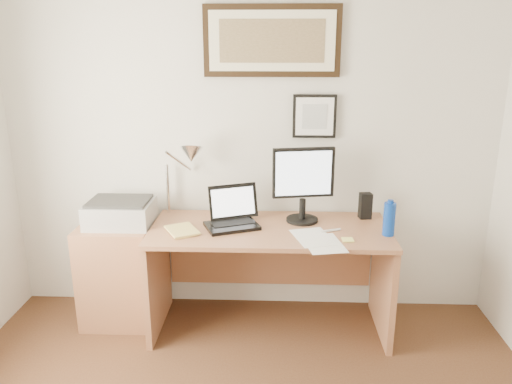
{
  "coord_description": "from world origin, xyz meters",
  "views": [
    {
      "loc": [
        0.18,
        -1.5,
        1.94
      ],
      "look_at": [
        0.07,
        1.43,
        1.06
      ],
      "focal_mm": 35.0,
      "sensor_mm": 36.0,
      "label": 1
    }
  ],
  "objects_px": {
    "water_bottle": "(389,219)",
    "printer": "(120,212)",
    "side_cabinet": "(119,274)",
    "desk": "(270,255)",
    "book": "(169,233)",
    "laptop": "(232,217)",
    "lcd_monitor": "(303,181)"
  },
  "relations": [
    {
      "from": "water_bottle",
      "to": "printer",
      "type": "distance_m",
      "value": 1.81
    },
    {
      "from": "side_cabinet",
      "to": "desk",
      "type": "distance_m",
      "value": 1.08
    },
    {
      "from": "desk",
      "to": "printer",
      "type": "distance_m",
      "value": 1.08
    },
    {
      "from": "side_cabinet",
      "to": "book",
      "type": "xyz_separation_m",
      "value": [
        0.42,
        -0.19,
        0.39
      ]
    },
    {
      "from": "water_bottle",
      "to": "laptop",
      "type": "xyz_separation_m",
      "value": [
        -1.02,
        0.14,
        -0.05
      ]
    },
    {
      "from": "book",
      "to": "printer",
      "type": "height_order",
      "value": "printer"
    },
    {
      "from": "desk",
      "to": "laptop",
      "type": "relative_size",
      "value": 3.92
    },
    {
      "from": "side_cabinet",
      "to": "desk",
      "type": "bearing_deg",
      "value": 1.89
    },
    {
      "from": "desk",
      "to": "lcd_monitor",
      "type": "xyz_separation_m",
      "value": [
        0.22,
        0.05,
        0.53
      ]
    },
    {
      "from": "printer",
      "to": "side_cabinet",
      "type": "bearing_deg",
      "value": -142.25
    },
    {
      "from": "desk",
      "to": "lcd_monitor",
      "type": "distance_m",
      "value": 0.57
    },
    {
      "from": "lcd_monitor",
      "to": "printer",
      "type": "relative_size",
      "value": 1.18
    },
    {
      "from": "water_bottle",
      "to": "printer",
      "type": "xyz_separation_m",
      "value": [
        -1.8,
        0.18,
        -0.04
      ]
    },
    {
      "from": "water_bottle",
      "to": "printer",
      "type": "relative_size",
      "value": 0.49
    },
    {
      "from": "laptop",
      "to": "lcd_monitor",
      "type": "bearing_deg",
      "value": 10.42
    },
    {
      "from": "side_cabinet",
      "to": "laptop",
      "type": "xyz_separation_m",
      "value": [
        0.82,
        -0.0,
        0.44
      ]
    },
    {
      "from": "book",
      "to": "printer",
      "type": "relative_size",
      "value": 0.55
    },
    {
      "from": "water_bottle",
      "to": "printer",
      "type": "bearing_deg",
      "value": 174.35
    },
    {
      "from": "side_cabinet",
      "to": "printer",
      "type": "bearing_deg",
      "value": 37.75
    },
    {
      "from": "book",
      "to": "lcd_monitor",
      "type": "height_order",
      "value": "lcd_monitor"
    },
    {
      "from": "water_bottle",
      "to": "lcd_monitor",
      "type": "relative_size",
      "value": 0.42
    },
    {
      "from": "laptop",
      "to": "side_cabinet",
      "type": "bearing_deg",
      "value": 179.71
    },
    {
      "from": "side_cabinet",
      "to": "water_bottle",
      "type": "xyz_separation_m",
      "value": [
        1.83,
        -0.15,
        0.49
      ]
    },
    {
      "from": "desk",
      "to": "water_bottle",
      "type": "bearing_deg",
      "value": -13.56
    },
    {
      "from": "water_bottle",
      "to": "lcd_monitor",
      "type": "distance_m",
      "value": 0.62
    },
    {
      "from": "desk",
      "to": "laptop",
      "type": "bearing_deg",
      "value": -171.21
    },
    {
      "from": "book",
      "to": "desk",
      "type": "distance_m",
      "value": 0.73
    },
    {
      "from": "side_cabinet",
      "to": "book",
      "type": "relative_size",
      "value": 3.03
    },
    {
      "from": "book",
      "to": "lcd_monitor",
      "type": "relative_size",
      "value": 0.46
    },
    {
      "from": "laptop",
      "to": "lcd_monitor",
      "type": "height_order",
      "value": "lcd_monitor"
    },
    {
      "from": "laptop",
      "to": "printer",
      "type": "distance_m",
      "value": 0.78
    },
    {
      "from": "side_cabinet",
      "to": "water_bottle",
      "type": "relative_size",
      "value": 3.37
    }
  ]
}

